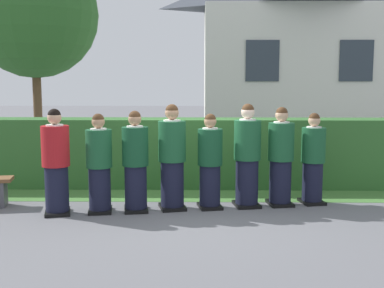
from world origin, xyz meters
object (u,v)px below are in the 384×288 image
student_in_red_blazer (56,164)px  student_front_row_2 (135,164)px  student_front_row_3 (172,159)px  student_front_row_1 (99,166)px  student_front_row_7 (313,161)px  student_front_row_4 (210,164)px  student_front_row_6 (281,159)px  student_front_row_5 (247,158)px

student_in_red_blazer → student_front_row_2: bearing=9.1°
student_front_row_2 → student_front_row_3: size_ratio=0.94×
student_front_row_1 → student_front_row_7: student_front_row_1 is taller
student_in_red_blazer → student_front_row_7: (4.10, 0.73, -0.05)m
student_front_row_2 → student_in_red_blazer: bearing=-170.9°
student_front_row_4 → student_front_row_2: bearing=-169.9°
student_front_row_4 → student_front_row_7: size_ratio=1.01×
student_in_red_blazer → student_front_row_1: 0.66m
student_front_row_4 → student_front_row_6: (1.17, 0.21, 0.05)m
student_front_row_1 → student_front_row_2: 0.56m
student_front_row_7 → student_front_row_2: bearing=-169.6°
student_front_row_3 → student_front_row_7: bearing=9.4°
student_front_row_3 → student_front_row_4: 0.62m
student_in_red_blazer → student_front_row_2: 1.22m
student_front_row_4 → student_front_row_5: bearing=11.1°
student_front_row_2 → student_front_row_7: student_front_row_2 is taller
student_in_red_blazer → student_front_row_1: bearing=9.8°
student_front_row_2 → student_front_row_4: student_front_row_2 is taller
student_front_row_2 → student_front_row_3: (0.57, 0.15, 0.05)m
student_in_red_blazer → student_front_row_3: student_front_row_3 is taller
student_front_row_5 → student_front_row_6: bearing=9.5°
student_front_row_3 → student_front_row_4: bearing=5.8°
student_front_row_1 → student_front_row_3: (1.13, 0.23, 0.07)m
student_front_row_2 → student_front_row_6: 2.38m
student_front_row_1 → student_front_row_5: 2.38m
student_in_red_blazer → student_front_row_5: 3.03m
student_front_row_4 → student_in_red_blazer: bearing=-170.4°
student_front_row_7 → student_front_row_4: bearing=-169.3°
student_front_row_2 → student_front_row_6: bearing=10.2°
student_front_row_6 → student_front_row_7: size_ratio=1.07×
student_front_row_1 → student_front_row_2: student_front_row_2 is taller
student_front_row_4 → student_front_row_7: (1.73, 0.32, -0.00)m
student_front_row_2 → student_front_row_5: student_front_row_5 is taller
student_front_row_2 → student_front_row_4: size_ratio=1.04×
student_front_row_2 → student_front_row_4: 1.20m
student_front_row_2 → student_front_row_5: size_ratio=0.94×
student_front_row_7 → student_front_row_3: bearing=-170.6°
student_front_row_3 → student_front_row_5: size_ratio=1.00×
student_front_row_5 → student_front_row_7: (1.12, 0.21, -0.08)m
student_front_row_2 → student_front_row_5: (1.79, 0.33, 0.05)m
student_front_row_4 → student_front_row_5: (0.61, 0.12, 0.08)m
student_front_row_5 → student_front_row_7: student_front_row_5 is taller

